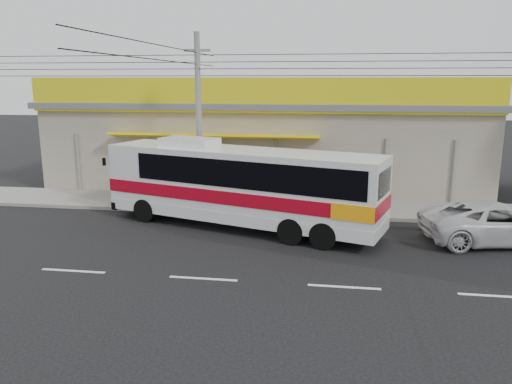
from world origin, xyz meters
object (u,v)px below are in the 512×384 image
Objects in this scene: utility_pole at (197,64)px; white_car at (497,223)px; motorbike_red at (141,195)px; coach_bus at (244,182)px.

white_car is at bearing -15.38° from utility_pole.
motorbike_red is at bearing -172.25° from utility_pole.
motorbike_red is at bearing 173.06° from coach_bus.
motorbike_red is 14.42m from white_car.
coach_bus is 5.76m from motorbike_red.
coach_bus is 9.11m from white_car.
utility_pole reaches higher than motorbike_red.
white_car is at bearing -107.03° from motorbike_red.
white_car is at bearing 15.32° from coach_bus.
utility_pole is (-2.45, 2.74, 4.43)m from coach_bus.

